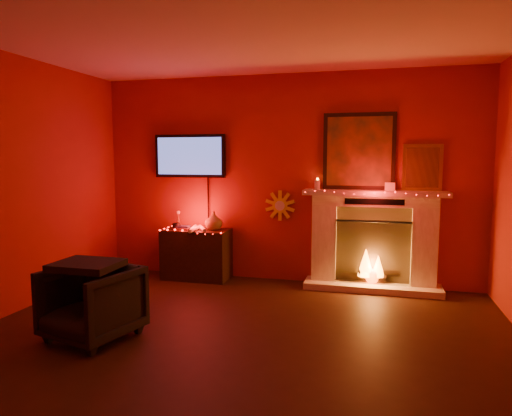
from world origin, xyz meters
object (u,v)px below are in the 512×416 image
at_px(fireplace, 373,231).
at_px(console_table, 197,252).
at_px(armchair, 92,303).
at_px(tv, 190,156).
at_px(sunburst_clock, 280,206).

bearing_deg(fireplace, console_table, -176.76).
bearing_deg(armchair, fireplace, 57.94).
relative_size(console_table, armchair, 1.26).
distance_m(tv, console_table, 1.30).
height_order(console_table, armchair, console_table).
bearing_deg(sunburst_clock, armchair, -117.50).
relative_size(sunburst_clock, console_table, 0.44).
xyz_separation_m(fireplace, tv, (-2.44, 0.06, 0.92)).
bearing_deg(armchair, sunburst_clock, 77.18).
bearing_deg(fireplace, tv, 178.50).
relative_size(fireplace, console_table, 2.37).
bearing_deg(console_table, sunburst_clock, 11.43).
distance_m(sunburst_clock, console_table, 1.28).
xyz_separation_m(fireplace, console_table, (-2.28, -0.13, -0.36)).
distance_m(tv, armchair, 2.69).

